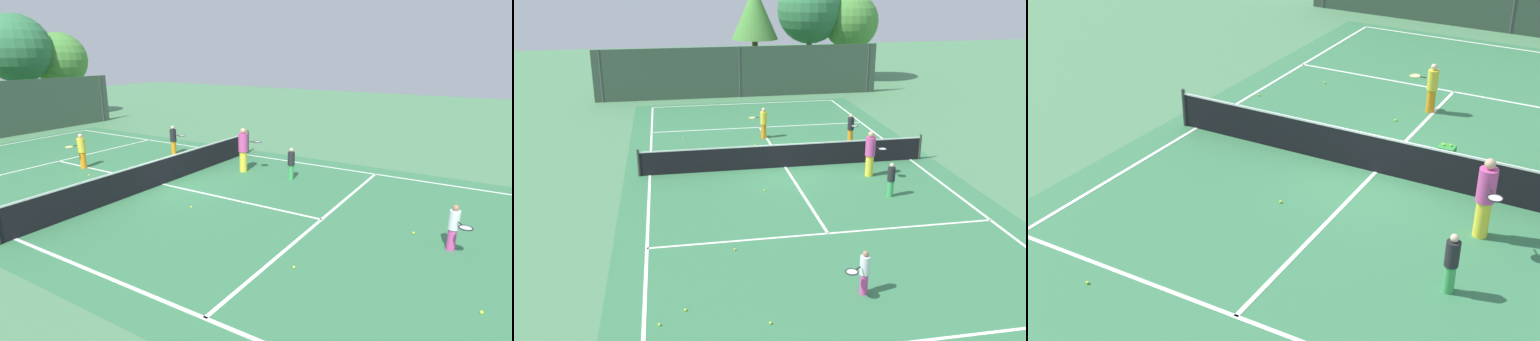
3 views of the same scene
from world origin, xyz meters
The scene contains 13 objects.
ground_plane centered at (0.00, 0.00, 0.00)m, with size 80.00×80.00×0.00m, color #4C8456.
court_surface centered at (0.00, 0.00, 0.00)m, with size 13.00×25.00×0.01m.
tennis_net centered at (0.00, 0.00, 0.51)m, with size 11.90×0.10×1.10m.
player_0 centered at (-0.15, 4.45, 0.77)m, with size 0.89×0.34×1.50m.
player_1 centered at (3.05, -1.62, 0.94)m, with size 0.71×0.94×1.82m.
player_2 centered at (3.05, -3.81, 0.65)m, with size 0.27×0.27×1.26m.
ball_crate centered at (1.28, 1.59, 0.18)m, with size 0.43×0.37×0.43m.
tennis_ball_1 centered at (-1.31, -2.51, 0.03)m, with size 0.07×0.07×0.07m, color #CCE533.
tennis_ball_3 centered at (-5.27, 3.02, 0.03)m, with size 0.07×0.07×0.07m, color #CCE533.
tennis_ball_5 centered at (-2.98, -6.99, 0.03)m, with size 0.07×0.07×0.07m, color #CCE533.
tennis_ball_7 centered at (-0.75, 3.27, 0.03)m, with size 0.07×0.07×0.07m, color #CCE533.
tennis_ball_8 centered at (2.86, 1.35, 0.03)m, with size 0.07×0.07×0.07m, color #CCE533.
tennis_ball_9 centered at (-3.95, 5.05, 0.03)m, with size 0.07×0.07×0.07m, color #CCE533.
Camera 3 is at (5.54, -14.41, 7.98)m, focal length 48.41 mm.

